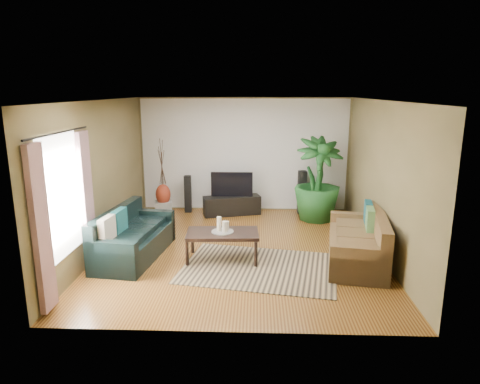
{
  "coord_description": "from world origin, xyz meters",
  "views": [
    {
      "loc": [
        0.3,
        -7.41,
        2.88
      ],
      "look_at": [
        0.0,
        0.2,
        1.05
      ],
      "focal_mm": 32.0,
      "sensor_mm": 36.0,
      "label": 1
    }
  ],
  "objects_px": {
    "sofa_left": "(134,233)",
    "side_table": "(127,226)",
    "speaker_right": "(302,192)",
    "vase": "(163,194)",
    "sofa_right": "(357,238)",
    "potted_plant": "(318,179)",
    "tv_stand": "(232,205)",
    "speaker_left": "(188,194)",
    "coffee_table": "(223,246)",
    "pedestal": "(164,209)",
    "television": "(232,184)"
  },
  "relations": [
    {
      "from": "sofa_left",
      "to": "coffee_table",
      "type": "bearing_deg",
      "value": -85.82
    },
    {
      "from": "sofa_left",
      "to": "tv_stand",
      "type": "height_order",
      "value": "sofa_left"
    },
    {
      "from": "speaker_right",
      "to": "side_table",
      "type": "xyz_separation_m",
      "value": [
        -3.63,
        -1.96,
        -0.25
      ]
    },
    {
      "from": "pedestal",
      "to": "vase",
      "type": "height_order",
      "value": "vase"
    },
    {
      "from": "television",
      "to": "side_table",
      "type": "bearing_deg",
      "value": -137.88
    },
    {
      "from": "vase",
      "to": "television",
      "type": "bearing_deg",
      "value": 10.85
    },
    {
      "from": "television",
      "to": "potted_plant",
      "type": "height_order",
      "value": "potted_plant"
    },
    {
      "from": "side_table",
      "to": "sofa_right",
      "type": "bearing_deg",
      "value": -12.78
    },
    {
      "from": "television",
      "to": "speaker_left",
      "type": "bearing_deg",
      "value": 170.91
    },
    {
      "from": "speaker_left",
      "to": "tv_stand",
      "type": "bearing_deg",
      "value": -13.26
    },
    {
      "from": "pedestal",
      "to": "vase",
      "type": "relative_size",
      "value": 0.78
    },
    {
      "from": "potted_plant",
      "to": "pedestal",
      "type": "height_order",
      "value": "potted_plant"
    },
    {
      "from": "tv_stand",
      "to": "speaker_left",
      "type": "relative_size",
      "value": 1.5
    },
    {
      "from": "vase",
      "to": "potted_plant",
      "type": "bearing_deg",
      "value": -0.68
    },
    {
      "from": "tv_stand",
      "to": "speaker_right",
      "type": "relative_size",
      "value": 1.29
    },
    {
      "from": "sofa_right",
      "to": "potted_plant",
      "type": "relative_size",
      "value": 1.07
    },
    {
      "from": "sofa_right",
      "to": "coffee_table",
      "type": "relative_size",
      "value": 1.63
    },
    {
      "from": "vase",
      "to": "sofa_right",
      "type": "bearing_deg",
      "value": -32.49
    },
    {
      "from": "coffee_table",
      "to": "sofa_right",
      "type": "bearing_deg",
      "value": -2.81
    },
    {
      "from": "tv_stand",
      "to": "side_table",
      "type": "distance_m",
      "value": 2.65
    },
    {
      "from": "coffee_table",
      "to": "side_table",
      "type": "distance_m",
      "value": 2.21
    },
    {
      "from": "sofa_left",
      "to": "vase",
      "type": "height_order",
      "value": "sofa_left"
    },
    {
      "from": "tv_stand",
      "to": "side_table",
      "type": "relative_size",
      "value": 2.52
    },
    {
      "from": "sofa_right",
      "to": "pedestal",
      "type": "xyz_separation_m",
      "value": [
        -3.86,
        2.45,
        -0.24
      ]
    },
    {
      "from": "sofa_right",
      "to": "vase",
      "type": "relative_size",
      "value": 4.2
    },
    {
      "from": "speaker_left",
      "to": "pedestal",
      "type": "xyz_separation_m",
      "value": [
        -0.49,
        -0.47,
        -0.26
      ]
    },
    {
      "from": "coffee_table",
      "to": "vase",
      "type": "distance_m",
      "value": 2.94
    },
    {
      "from": "tv_stand",
      "to": "speaker_right",
      "type": "bearing_deg",
      "value": -9.27
    },
    {
      "from": "television",
      "to": "speaker_right",
      "type": "relative_size",
      "value": 0.95
    },
    {
      "from": "television",
      "to": "speaker_left",
      "type": "height_order",
      "value": "television"
    },
    {
      "from": "coffee_table",
      "to": "potted_plant",
      "type": "height_order",
      "value": "potted_plant"
    },
    {
      "from": "sofa_left",
      "to": "side_table",
      "type": "distance_m",
      "value": 1.01
    },
    {
      "from": "sofa_right",
      "to": "speaker_right",
      "type": "xyz_separation_m",
      "value": [
        -0.64,
        2.92,
        0.09
      ]
    },
    {
      "from": "sofa_right",
      "to": "television",
      "type": "height_order",
      "value": "television"
    },
    {
      "from": "pedestal",
      "to": "sofa_right",
      "type": "bearing_deg",
      "value": -32.49
    },
    {
      "from": "sofa_right",
      "to": "television",
      "type": "distance_m",
      "value": 3.6
    },
    {
      "from": "tv_stand",
      "to": "speaker_left",
      "type": "bearing_deg",
      "value": 154.01
    },
    {
      "from": "coffee_table",
      "to": "vase",
      "type": "relative_size",
      "value": 2.58
    },
    {
      "from": "speaker_right",
      "to": "potted_plant",
      "type": "xyz_separation_m",
      "value": [
        0.28,
        -0.51,
        0.42
      ]
    },
    {
      "from": "tv_stand",
      "to": "potted_plant",
      "type": "xyz_separation_m",
      "value": [
        1.94,
        -0.32,
        0.71
      ]
    },
    {
      "from": "coffee_table",
      "to": "speaker_left",
      "type": "height_order",
      "value": "speaker_left"
    },
    {
      "from": "sofa_left",
      "to": "side_table",
      "type": "height_order",
      "value": "sofa_left"
    },
    {
      "from": "sofa_left",
      "to": "vase",
      "type": "relative_size",
      "value": 4.11
    },
    {
      "from": "pedestal",
      "to": "potted_plant",
      "type": "bearing_deg",
      "value": -0.68
    },
    {
      "from": "vase",
      "to": "coffee_table",
      "type": "bearing_deg",
      "value": -57.7
    },
    {
      "from": "speaker_left",
      "to": "side_table",
      "type": "relative_size",
      "value": 1.68
    },
    {
      "from": "coffee_table",
      "to": "speaker_right",
      "type": "xyz_separation_m",
      "value": [
        1.65,
        2.94,
        0.26
      ]
    },
    {
      "from": "tv_stand",
      "to": "potted_plant",
      "type": "relative_size",
      "value": 0.71
    },
    {
      "from": "speaker_right",
      "to": "vase",
      "type": "relative_size",
      "value": 2.15
    },
    {
      "from": "speaker_right",
      "to": "pedestal",
      "type": "relative_size",
      "value": 2.75
    }
  ]
}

